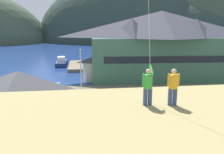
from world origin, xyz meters
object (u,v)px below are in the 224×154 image
Objects in this scene: moored_boat_wharfside at (62,62)px; parked_car_front_row_end at (184,100)px; parked_car_lone_by_shed at (109,100)px; parking_light_pole at (81,71)px; person_kite_flyer at (148,86)px; storage_shed_waterside at (99,67)px; parked_car_back_row_left at (166,119)px; storage_shed_near_lot at (20,97)px; person_companion at (173,86)px; harbor_lodge at (161,43)px; wharf_dock at (76,66)px.

parked_car_front_row_end is (16.71, -31.26, 0.34)m from moored_boat_wharfside.
moored_boat_wharfside is 35.45m from parked_car_front_row_end.
parked_car_lone_by_shed is 5.73m from parking_light_pole.
parked_car_front_row_end is 18.12m from person_kite_flyer.
storage_shed_waterside is 0.96× the size of parking_light_pole.
storage_shed_waterside is at bearing 103.01° from parked_car_back_row_left.
storage_shed_near_lot reaches higher than parked_car_lone_by_shed.
person_kite_flyer is at bearing -115.93° from parked_car_back_row_left.
parked_car_back_row_left is 2.45× the size of person_companion.
person_kite_flyer is at bearing -80.51° from parking_light_pole.
storage_shed_near_lot is 4.80× the size of person_companion.
parked_car_front_row_end is at bearing -61.87° from moored_boat_wharfside.
harbor_lodge is 27.44m from storage_shed_near_lot.
harbor_lodge is 4.10× the size of parking_light_pole.
person_kite_flyer reaches higher than parked_car_front_row_end.
parking_light_pole is (-7.91, 9.76, 2.83)m from parked_car_back_row_left.
parked_car_lone_by_shed is (4.48, -27.37, 0.71)m from wharf_dock.
harbor_lodge is 4.27× the size of storage_shed_waterside.
storage_shed_waterside is at bearing -70.71° from wharf_dock.
parked_car_back_row_left is at bearing -70.78° from moored_boat_wharfside.
moored_boat_wharfside is (-19.12, 15.18, -5.65)m from harbor_lodge.
parking_light_pole is at bearing -105.74° from storage_shed_waterside.
moored_boat_wharfside is 1.69× the size of parked_car_lone_by_shed.
wharf_dock is at bearing 109.29° from storage_shed_waterside.
parked_car_front_row_end is at bearing -5.27° from parked_car_lone_by_shed.
storage_shed_waterside is 14.90m from parked_car_lone_by_shed.
moored_boat_wharfside is 47.49m from person_companion.
moored_boat_wharfside is at bearing 104.69° from parked_car_lone_by_shed.
parked_car_front_row_end is 2.49× the size of person_companion.
parked_car_back_row_left is (12.69, -36.39, 0.34)m from moored_boat_wharfside.
wharf_dock is 43.67m from person_kite_flyer.
storage_shed_waterside is at bearing 90.24° from person_kite_flyer.
person_companion is (5.66, -43.08, 6.65)m from wharf_dock.
moored_boat_wharfside is 1.71× the size of parked_car_back_row_left.
parked_car_front_row_end is at bearing -21.18° from parking_light_pole.
parked_car_lone_by_shed is at bearing 90.12° from person_kite_flyer.
storage_shed_near_lot is 1.28× the size of parking_light_pole.
parking_light_pole reaches higher than parked_car_back_row_left.
moored_boat_wharfside is at bearing 138.62° from wharf_dock.
storage_shed_waterside is at bearing 90.37° from parked_car_lone_by_shed.
harbor_lodge is at bearing -38.44° from moored_boat_wharfside.
person_companion is (-9.95, -30.99, 0.62)m from harbor_lodge.
person_kite_flyer is (4.51, -42.92, 6.66)m from wharf_dock.
person_kite_flyer is (3.24, -19.37, 3.12)m from parking_light_pole.
parked_car_lone_by_shed is 0.66× the size of parking_light_pole.
parked_car_lone_by_shed is at bearing 128.40° from parked_car_back_row_left.
wharf_dock is at bearing 96.00° from person_kite_flyer.
parked_car_lone_by_shed is 1.00× the size of parked_car_front_row_end.
parked_car_lone_by_shed is at bearing 94.31° from person_companion.
storage_shed_waterside is at bearing 119.41° from parked_car_front_row_end.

